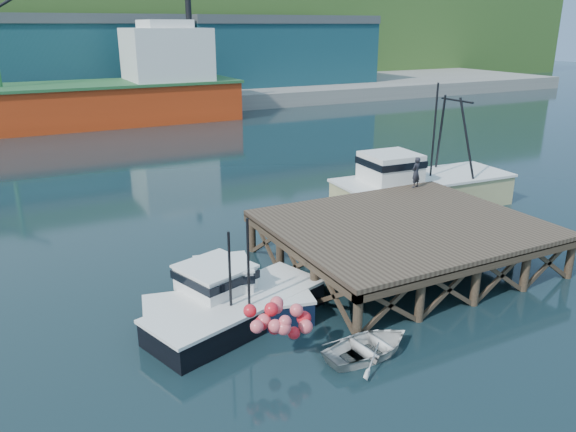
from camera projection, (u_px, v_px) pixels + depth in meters
ground at (300, 287)px, 24.49m from camera, size 300.00×300.00×0.00m
wharf at (406, 227)px, 26.09m from camera, size 12.00×10.00×2.62m
far_quay at (75, 95)px, 83.06m from camera, size 160.00×40.00×2.00m
warehouse_mid at (76, 58)px, 77.07m from camera, size 28.00×16.00×9.00m
warehouse_right at (272, 53)px, 90.08m from camera, size 30.00×16.00×9.00m
cargo_ship at (18, 99)px, 60.13m from camera, size 55.50×10.00×13.75m
hillside at (47, 24)px, 105.07m from camera, size 220.00×50.00×22.00m
boat_navy at (227, 301)px, 21.54m from camera, size 6.65×4.13×3.95m
boat_black at (232, 302)px, 21.40m from camera, size 7.64×6.34×4.44m
trawler at (420, 183)px, 34.63m from camera, size 11.56×4.60×7.62m
dinghy at (369, 346)px, 19.30m from camera, size 3.62×2.74×0.71m
dockworker at (416, 172)px, 31.45m from camera, size 0.73×0.59×1.74m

